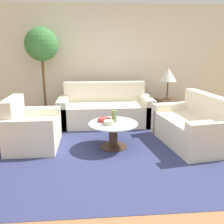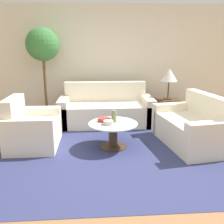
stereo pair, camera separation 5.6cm
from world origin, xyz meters
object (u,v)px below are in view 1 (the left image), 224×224
sofa_main (105,110)px  vase (114,116)px  coffee_table (113,132)px  potted_plant (42,51)px  book_stack (104,120)px  armchair (30,130)px  loveseat (193,128)px  bowl (109,123)px  table_lamp (168,75)px

sofa_main → vase: (0.07, -1.30, 0.24)m
sofa_main → coffee_table: bearing=-87.8°
potted_plant → book_stack: potted_plant is taller
armchair → potted_plant: bearing=-0.4°
sofa_main → vase: bearing=-86.9°
loveseat → bowl: (-1.48, -0.13, 0.17)m
vase → potted_plant: bearing=131.4°
loveseat → sofa_main: bearing=-140.8°
loveseat → book_stack: loveseat is taller
sofa_main → book_stack: sofa_main is taller
potted_plant → vase: potted_plant is taller
sofa_main → potted_plant: (-1.33, 0.29, 1.27)m
book_stack → armchair: bearing=-154.8°
sofa_main → table_lamp: size_ratio=2.98×
sofa_main → armchair: bearing=-137.5°
potted_plant → loveseat: bearing=-30.0°
potted_plant → vase: (1.40, -1.59, -1.03)m
table_lamp → bowl: size_ratio=4.16×
table_lamp → coffee_table: bearing=-134.1°
coffee_table → sofa_main: bearing=92.2°
armchair → bowl: size_ratio=5.94×
armchair → bowl: (1.31, -0.22, 0.17)m
bowl → book_stack: bearing=109.2°
loveseat → potted_plant: 3.46m
table_lamp → vase: 1.90m
sofa_main → table_lamp: 1.56m
vase → book_stack: vase is taller
book_stack → potted_plant: bearing=155.9°
armchair → coffee_table: 1.40m
armchair → bowl: bearing=-99.8°
armchair → book_stack: 1.26m
sofa_main → armchair: size_ratio=2.09×
loveseat → book_stack: (-1.54, 0.04, 0.17)m
table_lamp → book_stack: (-1.46, -1.26, -0.59)m
table_lamp → potted_plant: potted_plant is taller
vase → book_stack: (-0.16, 0.03, -0.07)m
loveseat → potted_plant: bearing=-128.6°
armchair → table_lamp: size_ratio=1.43×
table_lamp → potted_plant: bearing=173.6°
bowl → potted_plant: bearing=126.9°
armchair → table_lamp: bearing=-66.0°
armchair → loveseat: 2.79m
potted_plant → book_stack: bearing=-51.6°
sofa_main → book_stack: 1.29m
potted_plant → sofa_main: bearing=-12.2°
sofa_main → vase: sofa_main is taller
sofa_main → book_stack: (-0.09, -1.28, 0.17)m
bowl → armchair: bearing=170.4°
bowl → vase: bearing=54.9°
loveseat → bowl: size_ratio=9.63×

